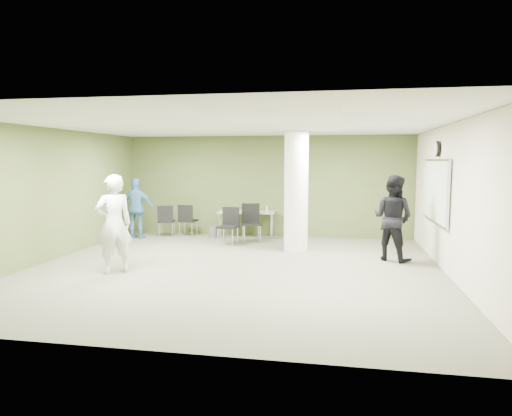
% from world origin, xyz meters
% --- Properties ---
extents(floor, '(8.00, 8.00, 0.00)m').
position_xyz_m(floor, '(0.00, 0.00, 0.00)').
color(floor, '#545442').
rests_on(floor, ground).
extents(ceiling, '(8.00, 8.00, 0.00)m').
position_xyz_m(ceiling, '(0.00, 0.00, 2.80)').
color(ceiling, white).
rests_on(ceiling, wall_back).
extents(wall_back, '(8.00, 2.80, 0.02)m').
position_xyz_m(wall_back, '(0.00, 4.00, 1.40)').
color(wall_back, '#485628').
rests_on(wall_back, floor).
extents(wall_left, '(0.02, 8.00, 2.80)m').
position_xyz_m(wall_left, '(-4.00, 0.00, 1.40)').
color(wall_left, '#485628').
rests_on(wall_left, floor).
extents(wall_right_cream, '(0.02, 8.00, 2.80)m').
position_xyz_m(wall_right_cream, '(4.00, 0.00, 1.40)').
color(wall_right_cream, beige).
rests_on(wall_right_cream, floor).
extents(column, '(0.56, 0.56, 2.80)m').
position_xyz_m(column, '(1.00, 2.00, 1.40)').
color(column, silver).
rests_on(column, floor).
extents(whiteboard, '(0.05, 2.30, 1.30)m').
position_xyz_m(whiteboard, '(3.92, 1.20, 1.50)').
color(whiteboard, silver).
rests_on(whiteboard, wall_right_cream).
extents(wall_clock, '(0.06, 0.32, 0.32)m').
position_xyz_m(wall_clock, '(3.92, 1.20, 2.35)').
color(wall_clock, black).
rests_on(wall_clock, wall_right_cream).
extents(folding_table, '(1.59, 0.79, 0.98)m').
position_xyz_m(folding_table, '(-0.49, 3.54, 0.68)').
color(folding_table, '#999893').
rests_on(folding_table, floor).
extents(wastebasket, '(0.27, 0.27, 0.31)m').
position_xyz_m(wastebasket, '(-1.42, 3.44, 0.15)').
color(wastebasket, '#4C4C4C').
rests_on(wastebasket, floor).
extents(chair_back_left, '(0.53, 0.53, 0.89)m').
position_xyz_m(chair_back_left, '(-2.71, 3.23, 0.52)').
color(chair_back_left, black).
rests_on(chair_back_left, floor).
extents(chair_back_right, '(0.48, 0.48, 0.90)m').
position_xyz_m(chair_back_right, '(-2.16, 3.41, 0.52)').
color(chair_back_right, black).
rests_on(chair_back_right, floor).
extents(chair_table_left, '(0.52, 0.52, 0.94)m').
position_xyz_m(chair_table_left, '(-0.74, 2.50, 0.55)').
color(chair_table_left, black).
rests_on(chair_table_left, floor).
extents(chair_table_right, '(0.61, 0.61, 0.99)m').
position_xyz_m(chair_table_right, '(-0.26, 2.97, 0.58)').
color(chair_table_right, black).
rests_on(chair_table_right, floor).
extents(woman_white, '(0.80, 0.79, 1.86)m').
position_xyz_m(woman_white, '(-2.15, -0.78, 0.93)').
color(woman_white, silver).
rests_on(woman_white, floor).
extents(man_black, '(1.11, 1.06, 1.81)m').
position_xyz_m(man_black, '(3.11, 1.32, 0.91)').
color(man_black, black).
rests_on(man_black, floor).
extents(man_blue, '(0.99, 0.46, 1.65)m').
position_xyz_m(man_blue, '(-3.40, 2.89, 0.82)').
color(man_blue, teal).
rests_on(man_blue, floor).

